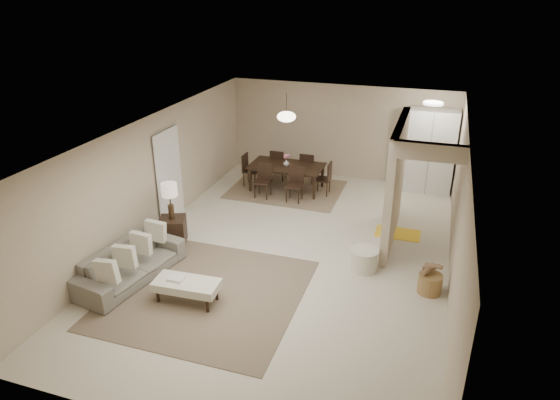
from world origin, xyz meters
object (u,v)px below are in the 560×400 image
(ottoman_bench, at_px, (187,285))
(round_pouf, at_px, (364,260))
(pantry_cabinet, at_px, (430,151))
(dining_table, at_px, (286,178))
(sofa, at_px, (130,264))
(wicker_basket, at_px, (430,284))
(side_table, at_px, (173,231))

(ottoman_bench, relative_size, round_pouf, 2.14)
(pantry_cabinet, xyz_separation_m, dining_table, (-3.41, -1.08, -0.72))
(round_pouf, distance_m, dining_table, 4.11)
(ottoman_bench, xyz_separation_m, dining_table, (0.10, 5.16, 0.02))
(pantry_cabinet, distance_m, sofa, 7.68)
(ottoman_bench, bearing_deg, round_pouf, 33.19)
(ottoman_bench, height_order, round_pouf, round_pouf)
(pantry_cabinet, bearing_deg, wicker_basket, -86.00)
(pantry_cabinet, distance_m, side_table, 6.59)
(sofa, distance_m, wicker_basket, 5.28)
(ottoman_bench, xyz_separation_m, round_pouf, (2.65, 1.93, -0.11))
(sofa, bearing_deg, dining_table, -6.04)
(sofa, xyz_separation_m, ottoman_bench, (1.29, -0.30, 0.00))
(sofa, bearing_deg, pantry_cabinet, -29.02)
(sofa, bearing_deg, wicker_basket, -66.51)
(side_table, bearing_deg, ottoman_bench, -54.73)
(sofa, xyz_separation_m, wicker_basket, (5.13, 1.24, -0.14))
(pantry_cabinet, relative_size, wicker_basket, 5.16)
(sofa, xyz_separation_m, round_pouf, (3.93, 1.63, -0.11))
(round_pouf, bearing_deg, wicker_basket, -18.13)
(ottoman_bench, distance_m, wicker_basket, 4.14)
(dining_table, bearing_deg, wicker_basket, -44.07)
(ottoman_bench, xyz_separation_m, side_table, (-1.24, 1.75, -0.04))
(round_pouf, bearing_deg, sofa, -157.44)
(pantry_cabinet, xyz_separation_m, side_table, (-4.75, -4.50, -0.77))
(sofa, height_order, round_pouf, sofa)
(wicker_basket, bearing_deg, side_table, 177.68)
(ottoman_bench, height_order, side_table, side_table)
(wicker_basket, height_order, dining_table, dining_table)
(pantry_cabinet, distance_m, ottoman_bench, 7.21)
(ottoman_bench, relative_size, wicker_basket, 2.74)
(wicker_basket, bearing_deg, sofa, -166.41)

